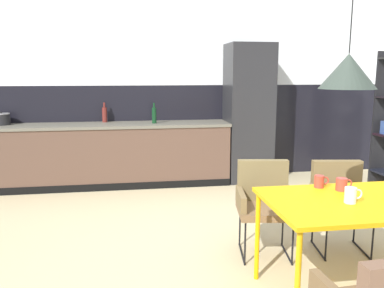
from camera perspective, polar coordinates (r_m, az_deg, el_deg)
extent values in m
plane|color=#C3B287|center=(3.49, 5.92, -17.24)|extent=(8.50, 8.50, 0.00)
cube|color=black|center=(6.19, -1.24, 1.84)|extent=(6.54, 0.12, 1.42)
cube|color=silver|center=(6.15, -1.29, 15.05)|extent=(6.54, 0.12, 1.42)
cube|color=brown|center=(5.85, -13.14, -1.74)|extent=(3.70, 0.60, 0.85)
cube|color=#615D51|center=(5.78, -13.32, 2.60)|extent=(3.73, 0.63, 0.04)
cube|color=black|center=(5.65, -13.21, -6.11)|extent=(3.70, 0.01, 0.10)
cube|color=#232326|center=(6.00, 8.04, 4.39)|extent=(0.65, 0.60, 2.03)
cube|color=gold|center=(3.11, 25.76, -7.29)|extent=(1.65, 0.83, 0.03)
cylinder|color=#EBA309|center=(3.21, 9.33, -12.88)|extent=(0.04, 0.04, 0.71)
cylinder|color=gold|center=(2.58, 14.83, -19.13)|extent=(0.04, 0.04, 0.71)
cube|color=brown|center=(3.60, 10.50, -9.27)|extent=(0.55, 0.53, 0.06)
cube|color=brown|center=(3.72, 10.06, -5.10)|extent=(0.46, 0.15, 0.37)
cube|color=brown|center=(3.61, 14.02, -7.65)|extent=(0.11, 0.42, 0.14)
cube|color=brown|center=(3.53, 7.01, -7.82)|extent=(0.11, 0.42, 0.14)
cylinder|color=black|center=(3.55, 14.21, -13.59)|extent=(0.02, 0.02, 0.39)
cylinder|color=black|center=(3.47, 7.60, -13.88)|extent=(0.02, 0.02, 0.39)
cylinder|color=black|center=(3.89, 12.85, -11.37)|extent=(0.02, 0.02, 0.39)
cylinder|color=black|center=(3.82, 6.86, -11.57)|extent=(0.02, 0.02, 0.39)
cylinder|color=black|center=(3.79, 13.38, -15.03)|extent=(0.08, 0.41, 0.02)
cylinder|color=black|center=(3.72, 7.15, -15.31)|extent=(0.08, 0.41, 0.02)
cube|color=brown|center=(3.85, 20.77, -8.49)|extent=(0.54, 0.53, 0.06)
cube|color=brown|center=(3.97, 19.93, -4.75)|extent=(0.46, 0.15, 0.36)
cube|color=brown|center=(3.91, 23.90, -6.91)|extent=(0.11, 0.42, 0.14)
cube|color=brown|center=(3.75, 17.70, -7.21)|extent=(0.11, 0.42, 0.14)
cylinder|color=black|center=(3.84, 24.44, -12.34)|extent=(0.02, 0.02, 0.38)
cylinder|color=black|center=(3.70, 18.66, -12.85)|extent=(0.02, 0.02, 0.38)
cylinder|color=black|center=(4.16, 22.24, -10.44)|extent=(0.02, 0.02, 0.38)
cylinder|color=black|center=(4.03, 16.89, -10.80)|extent=(0.02, 0.02, 0.38)
cylinder|color=black|center=(4.07, 23.11, -13.78)|extent=(0.08, 0.41, 0.02)
cylinder|color=black|center=(3.93, 17.58, -14.28)|extent=(0.08, 0.41, 0.02)
cylinder|color=#B23D33|center=(3.17, 20.60, -5.43)|extent=(0.08, 0.08, 0.09)
torus|color=#B23D33|center=(3.20, 21.44, -5.27)|extent=(0.06, 0.01, 0.06)
cylinder|color=#B23D33|center=(3.20, 17.72, -5.13)|extent=(0.07, 0.07, 0.09)
torus|color=#B23D33|center=(3.22, 18.50, -4.99)|extent=(0.06, 0.01, 0.06)
cylinder|color=white|center=(2.90, 21.71, -6.82)|extent=(0.08, 0.08, 0.11)
torus|color=white|center=(2.92, 22.59, -6.63)|extent=(0.07, 0.01, 0.07)
cylinder|color=black|center=(6.12, -25.58, 3.18)|extent=(0.22, 0.22, 0.15)
cylinder|color=gray|center=(6.11, -25.64, 3.92)|extent=(0.23, 0.23, 0.01)
sphere|color=black|center=(6.11, -25.65, 4.09)|extent=(0.02, 0.02, 0.02)
cylinder|color=maroon|center=(5.96, -12.39, 4.10)|extent=(0.07, 0.07, 0.22)
cylinder|color=maroon|center=(5.95, -12.44, 5.48)|extent=(0.03, 0.03, 0.07)
cylinder|color=#0F3319|center=(5.72, -5.43, 4.08)|extent=(0.06, 0.06, 0.22)
cylinder|color=#0F3319|center=(5.71, -5.45, 5.53)|extent=(0.03, 0.03, 0.07)
cube|color=black|center=(6.19, 25.61, 3.06)|extent=(0.30, 0.03, 1.90)
cone|color=#2E3831|center=(2.81, 21.42, 9.65)|extent=(0.37, 0.37, 0.23)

